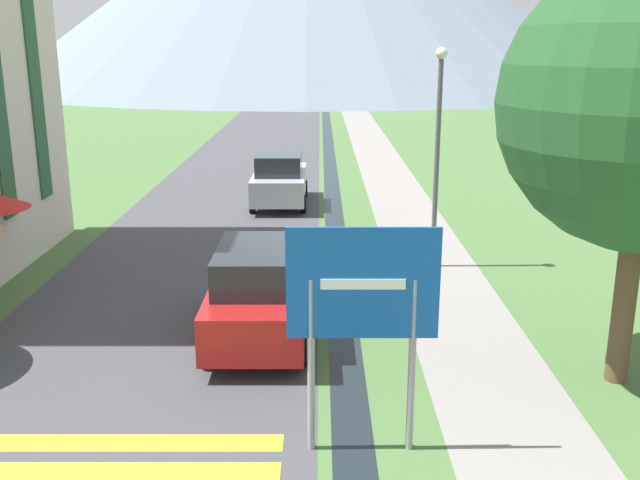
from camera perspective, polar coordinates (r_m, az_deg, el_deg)
name	(u,v)px	position (r m, az deg, el deg)	size (l,w,h in m)	color
ground_plane	(299,203)	(25.05, -1.71, 2.99)	(160.00, 160.00, 0.00)	#476B38
road	(253,158)	(35.02, -5.36, 6.53)	(6.40, 60.00, 0.01)	#424247
footpath	(378,158)	(34.99, 4.70, 6.54)	(2.20, 60.00, 0.01)	gray
drainage_channel	(329,158)	(34.87, 0.74, 6.56)	(0.60, 60.00, 0.00)	black
crosswalk_marking	(73,472)	(10.32, -19.18, -17.13)	(5.44, 1.84, 0.01)	yellow
road_sign	(362,304)	(9.35, 3.40, -5.15)	(2.00, 0.11, 3.17)	gray
parked_car_near	(259,291)	(13.49, -4.88, -4.11)	(1.85, 4.22, 1.82)	#A31919
parked_car_far	(279,179)	(24.60, -3.28, 4.90)	(1.86, 4.10, 1.82)	#B2B2B7
streetlamp	(437,141)	(17.48, 9.38, 7.82)	(0.28, 0.28, 5.33)	#515156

